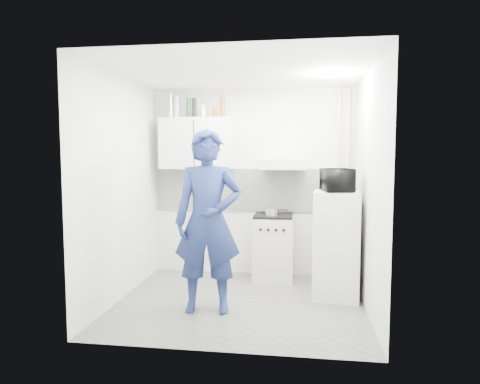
# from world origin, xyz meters

# --- Properties ---
(floor) EXTENTS (2.80, 2.80, 0.00)m
(floor) POSITION_xyz_m (0.00, 0.00, 0.00)
(floor) COLOR #60615D
(floor) RESTS_ON ground
(ceiling) EXTENTS (2.80, 2.80, 0.00)m
(ceiling) POSITION_xyz_m (0.00, 0.00, 2.60)
(ceiling) COLOR white
(ceiling) RESTS_ON wall_back
(wall_back) EXTENTS (2.80, 0.00, 2.80)m
(wall_back) POSITION_xyz_m (0.00, 1.25, 1.30)
(wall_back) COLOR silver
(wall_back) RESTS_ON floor
(wall_left) EXTENTS (0.00, 2.60, 2.60)m
(wall_left) POSITION_xyz_m (-1.40, 0.00, 1.30)
(wall_left) COLOR silver
(wall_left) RESTS_ON floor
(wall_right) EXTENTS (0.00, 2.60, 2.60)m
(wall_right) POSITION_xyz_m (1.40, 0.00, 1.30)
(wall_right) COLOR silver
(wall_right) RESTS_ON floor
(person) EXTENTS (0.76, 0.55, 1.96)m
(person) POSITION_xyz_m (-0.30, -0.30, 0.98)
(person) COLOR navy
(person) RESTS_ON floor
(stove) EXTENTS (0.53, 0.53, 0.85)m
(stove) POSITION_xyz_m (0.32, 1.00, 0.43)
(stove) COLOR beige
(stove) RESTS_ON floor
(fridge) EXTENTS (0.57, 0.57, 1.27)m
(fridge) POSITION_xyz_m (1.10, 0.34, 0.63)
(fridge) COLOR silver
(fridge) RESTS_ON floor
(stove_top) EXTENTS (0.51, 0.51, 0.03)m
(stove_top) POSITION_xyz_m (0.32, 1.00, 0.87)
(stove_top) COLOR black
(stove_top) RESTS_ON stove
(saucepan) EXTENTS (0.17, 0.17, 0.09)m
(saucepan) POSITION_xyz_m (0.30, 0.93, 0.93)
(saucepan) COLOR silver
(saucepan) RESTS_ON stove_top
(microwave) EXTENTS (0.52, 0.39, 0.26)m
(microwave) POSITION_xyz_m (1.10, 0.34, 1.40)
(microwave) COLOR black
(microwave) RESTS_ON fridge
(bottle_a) EXTENTS (0.08, 0.08, 0.34)m
(bottle_a) POSITION_xyz_m (-1.12, 1.07, 2.37)
(bottle_a) COLOR silver
(bottle_a) RESTS_ON upper_cabinet
(bottle_b) EXTENTS (0.08, 0.08, 0.30)m
(bottle_b) POSITION_xyz_m (-1.04, 1.07, 2.35)
(bottle_b) COLOR #B2B7BC
(bottle_b) RESTS_ON upper_cabinet
(bottle_c) EXTENTS (0.07, 0.07, 0.27)m
(bottle_c) POSITION_xyz_m (-0.86, 1.07, 2.33)
(bottle_c) COLOR #144C1E
(bottle_c) RESTS_ON upper_cabinet
(bottle_d) EXTENTS (0.06, 0.06, 0.27)m
(bottle_d) POSITION_xyz_m (-0.78, 1.07, 2.34)
(bottle_d) COLOR black
(bottle_d) RESTS_ON upper_cabinet
(canister_a) EXTENTS (0.07, 0.07, 0.17)m
(canister_a) POSITION_xyz_m (-0.66, 1.07, 2.29)
(canister_a) COLOR #B2B7BC
(canister_a) RESTS_ON upper_cabinet
(canister_b) EXTENTS (0.07, 0.07, 0.14)m
(canister_b) POSITION_xyz_m (-0.49, 1.07, 2.27)
(canister_b) COLOR brown
(canister_b) RESTS_ON upper_cabinet
(bottle_e) EXTENTS (0.07, 0.07, 0.28)m
(bottle_e) POSITION_xyz_m (-0.39, 1.07, 2.34)
(bottle_e) COLOR brown
(bottle_e) RESTS_ON upper_cabinet
(upper_cabinet) EXTENTS (1.00, 0.35, 0.70)m
(upper_cabinet) POSITION_xyz_m (-0.75, 1.07, 1.85)
(upper_cabinet) COLOR silver
(upper_cabinet) RESTS_ON wall_back
(range_hood) EXTENTS (0.60, 0.50, 0.14)m
(range_hood) POSITION_xyz_m (0.45, 1.00, 1.57)
(range_hood) COLOR beige
(range_hood) RESTS_ON wall_back
(backsplash) EXTENTS (2.74, 0.03, 0.60)m
(backsplash) POSITION_xyz_m (0.00, 1.24, 1.20)
(backsplash) COLOR white
(backsplash) RESTS_ON wall_back
(pipe_a) EXTENTS (0.05, 0.05, 2.60)m
(pipe_a) POSITION_xyz_m (1.30, 1.17, 1.30)
(pipe_a) COLOR beige
(pipe_a) RESTS_ON floor
(pipe_b) EXTENTS (0.04, 0.04, 2.60)m
(pipe_b) POSITION_xyz_m (1.18, 1.17, 1.30)
(pipe_b) COLOR beige
(pipe_b) RESTS_ON floor
(ceiling_spot_fixture) EXTENTS (0.10, 0.10, 0.02)m
(ceiling_spot_fixture) POSITION_xyz_m (1.00, 0.20, 2.57)
(ceiling_spot_fixture) COLOR white
(ceiling_spot_fixture) RESTS_ON ceiling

